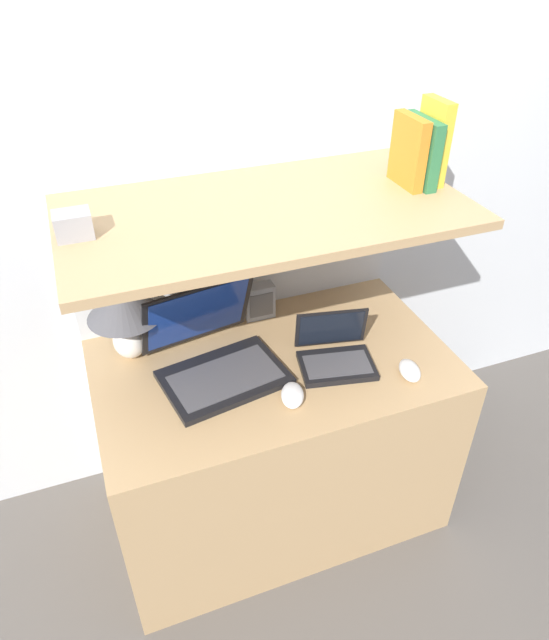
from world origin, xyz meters
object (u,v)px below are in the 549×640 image
at_px(book_green, 420,151).
at_px(book_orange, 408,152).
at_px(laptop_small, 335,354).
at_px(laptop_large, 215,355).
at_px(shelf_gadget, 73,225).
at_px(router_box, 259,301).
at_px(book_yellow, 433,142).
at_px(second_mouse, 410,370).
at_px(table_lamp, 124,307).
at_px(computer_mouse, 292,395).

height_order(book_green, book_orange, book_orange).
bearing_deg(book_green, laptop_small, -155.38).
height_order(laptop_large, shelf_gadget, shelf_gadget).
distance_m(router_box, book_yellow, 0.79).
height_order(laptop_large, laptop_small, laptop_large).
bearing_deg(book_orange, shelf_gadget, 180.00).
xyz_separation_m(laptop_small, second_mouse, (0.20, -0.14, -0.02)).
distance_m(second_mouse, book_green, 0.68).
bearing_deg(table_lamp, book_yellow, -7.63).
xyz_separation_m(second_mouse, book_orange, (0.07, 0.28, 0.61)).
height_order(laptop_large, book_green, book_green).
bearing_deg(computer_mouse, book_yellow, 25.11).
xyz_separation_m(laptop_large, computer_mouse, (0.18, -0.22, -0.04)).
height_order(table_lamp, laptop_small, table_lamp).
relative_size(laptop_large, computer_mouse, 3.30).
bearing_deg(table_lamp, second_mouse, -26.85).
bearing_deg(table_lamp, book_green, -7.97).
height_order(book_yellow, shelf_gadget, book_yellow).
relative_size(table_lamp, computer_mouse, 2.20).
distance_m(router_box, book_green, 0.75).
xyz_separation_m(laptop_small, book_orange, (0.27, 0.14, 0.59)).
bearing_deg(laptop_large, router_box, 45.08).
distance_m(laptop_large, shelf_gadget, 0.61).
distance_m(table_lamp, computer_mouse, 0.60).
height_order(laptop_small, second_mouse, laptop_small).
bearing_deg(laptop_small, laptop_large, 164.42).
bearing_deg(laptop_small, book_green, 24.62).
distance_m(computer_mouse, book_green, 0.83).
bearing_deg(laptop_large, laptop_small, -15.58).
bearing_deg(laptop_small, shelf_gadget, 168.66).
bearing_deg(second_mouse, book_green, 68.35).
distance_m(laptop_large, laptop_small, 0.39).
height_order(table_lamp, shelf_gadget, shelf_gadget).
distance_m(laptop_small, book_yellow, 0.72).
bearing_deg(second_mouse, book_yellow, 61.44).
xyz_separation_m(computer_mouse, second_mouse, (0.40, -0.03, 0.00)).
bearing_deg(computer_mouse, book_orange, 28.87).
height_order(table_lamp, book_yellow, book_yellow).
xyz_separation_m(computer_mouse, book_green, (0.51, 0.26, 0.61)).
bearing_deg(table_lamp, shelf_gadget, -125.49).
xyz_separation_m(router_box, book_green, (0.46, -0.19, 0.56)).
bearing_deg(laptop_small, book_yellow, 22.00).
bearing_deg(laptop_large, book_orange, 3.35).
xyz_separation_m(laptop_small, shelf_gadget, (-0.71, 0.14, 0.52)).
relative_size(second_mouse, router_box, 0.92).
distance_m(laptop_large, book_orange, 0.87).
bearing_deg(laptop_large, book_yellow, 2.97).
height_order(laptop_large, book_yellow, book_yellow).
xyz_separation_m(book_green, book_orange, (-0.04, 0.00, 0.00)).
bearing_deg(router_box, table_lamp, -172.35).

